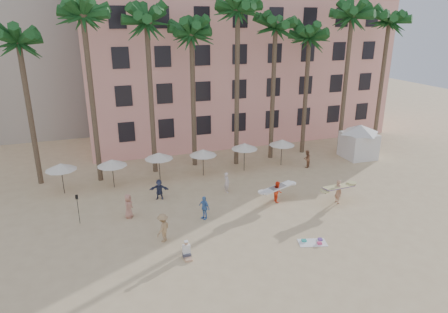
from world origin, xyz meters
name	(u,v)px	position (x,y,z in m)	size (l,w,h in m)	color
ground	(273,241)	(0.00, 0.00, 0.00)	(120.00, 120.00, 0.00)	#D1B789
pink_hotel	(234,68)	(7.00, 26.00, 8.00)	(35.00, 14.00, 16.00)	#F8A697
palm_row	(209,27)	(0.51, 15.00, 12.97)	(44.40, 5.40, 16.30)	brown
umbrella_row	(181,154)	(-3.00, 12.50, 2.33)	(22.50, 2.70, 2.73)	#332B23
cabana	(359,138)	(15.57, 12.06, 2.07)	(4.63, 4.63, 3.50)	silver
beach_towel	(313,242)	(2.37, -1.03, 0.03)	(2.00, 1.45, 0.14)	white
carrier_yellow	(338,190)	(7.30, 3.51, 1.06)	(3.02, 1.37, 1.93)	tan
carrier_white	(277,191)	(2.94, 5.31, 0.91)	(3.10, 1.54, 1.68)	#FF421A
beachgoers	(196,196)	(-3.36, 6.40, 0.89)	(18.46, 10.09, 1.93)	#2F3653
paddle	(78,205)	(-11.83, 6.62, 1.41)	(0.18, 0.04, 2.23)	black
seated_man	(187,252)	(-5.74, 0.04, 0.36)	(0.47, 0.81, 1.06)	#3F3F4C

